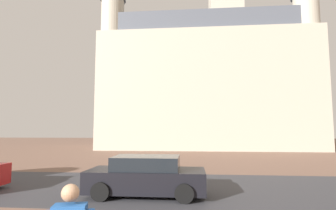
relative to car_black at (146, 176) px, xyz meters
name	(u,v)px	position (x,y,z in m)	size (l,w,h in m)	color
ground_plane	(168,184)	(0.61, 2.15, -0.69)	(120.00, 120.00, 0.00)	brown
street_asphalt_strip	(167,187)	(0.61, 1.41, -0.69)	(120.00, 6.43, 0.00)	#38383D
landmark_building	(207,79)	(3.93, 25.04, 8.47)	(26.37, 12.50, 35.32)	#B2A893
car_black	(146,176)	(0.00, 0.00, 0.00)	(4.28, 1.97, 1.43)	black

